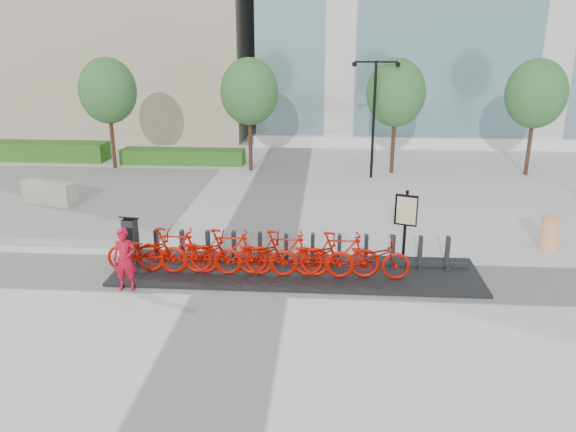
# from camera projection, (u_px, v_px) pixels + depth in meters

# --- Properties ---
(ground) EXTENTS (120.00, 120.00, 0.00)m
(ground) POSITION_uv_depth(u_px,v_px,m) (246.00, 276.00, 14.71)
(ground) COLOR #BDBDBD
(gravel_patch) EXTENTS (14.00, 14.00, 0.00)m
(gravel_patch) POSITION_uv_depth(u_px,v_px,m) (19.00, 196.00, 22.03)
(gravel_patch) COLOR slate
(gravel_patch) RESTS_ON ground
(hedge_a) EXTENTS (10.00, 1.40, 0.90)m
(hedge_a) POSITION_uv_depth(u_px,v_px,m) (9.00, 150.00, 28.34)
(hedge_a) COLOR #276B1A
(hedge_a) RESTS_ON ground
(hedge_b) EXTENTS (6.00, 1.20, 0.70)m
(hedge_b) POSITION_uv_depth(u_px,v_px,m) (183.00, 156.00, 27.46)
(hedge_b) COLOR #276B1A
(hedge_b) RESTS_ON ground
(tree_0) EXTENTS (2.60, 2.60, 5.10)m
(tree_0) POSITION_uv_depth(u_px,v_px,m) (108.00, 91.00, 25.53)
(tree_0) COLOR #50311C
(tree_0) RESTS_ON ground
(tree_1) EXTENTS (2.60, 2.60, 5.10)m
(tree_1) POSITION_uv_depth(u_px,v_px,m) (249.00, 92.00, 25.08)
(tree_1) COLOR #50311C
(tree_1) RESTS_ON ground
(tree_2) EXTENTS (2.60, 2.60, 5.10)m
(tree_2) POSITION_uv_depth(u_px,v_px,m) (396.00, 93.00, 24.64)
(tree_2) COLOR #50311C
(tree_2) RESTS_ON ground
(tree_3) EXTENTS (2.60, 2.60, 5.10)m
(tree_3) POSITION_uv_depth(u_px,v_px,m) (536.00, 94.00, 24.23)
(tree_3) COLOR #50311C
(tree_3) RESTS_ON ground
(streetlamp) EXTENTS (2.00, 0.20, 5.00)m
(streetlamp) POSITION_uv_depth(u_px,v_px,m) (374.00, 106.00, 23.90)
(streetlamp) COLOR black
(streetlamp) RESTS_ON ground
(dock_pad) EXTENTS (9.60, 2.40, 0.08)m
(dock_pad) POSITION_uv_depth(u_px,v_px,m) (296.00, 272.00, 14.89)
(dock_pad) COLOR black
(dock_pad) RESTS_ON ground
(dock_rail_posts) EXTENTS (8.02, 0.50, 0.85)m
(dock_rail_posts) POSITION_uv_depth(u_px,v_px,m) (299.00, 249.00, 15.19)
(dock_rail_posts) COLOR black
(dock_rail_posts) RESTS_ON dock_pad
(bike_0) EXTENTS (2.11, 0.74, 1.11)m
(bike_0) POSITION_uv_depth(u_px,v_px,m) (146.00, 252.00, 14.64)
(bike_0) COLOR #A10A00
(bike_0) RESTS_ON dock_pad
(bike_1) EXTENTS (2.05, 0.58, 1.23)m
(bike_1) POSITION_uv_depth(u_px,v_px,m) (173.00, 250.00, 14.57)
(bike_1) COLOR #A10A00
(bike_1) RESTS_ON dock_pad
(bike_2) EXTENTS (2.11, 0.74, 1.11)m
(bike_2) POSITION_uv_depth(u_px,v_px,m) (201.00, 253.00, 14.54)
(bike_2) COLOR #A10A00
(bike_2) RESTS_ON dock_pad
(bike_3) EXTENTS (2.05, 0.58, 1.23)m
(bike_3) POSITION_uv_depth(u_px,v_px,m) (228.00, 252.00, 14.47)
(bike_3) COLOR #A10A00
(bike_3) RESTS_ON dock_pad
(bike_4) EXTENTS (2.11, 0.74, 1.11)m
(bike_4) POSITION_uv_depth(u_px,v_px,m) (256.00, 255.00, 14.44)
(bike_4) COLOR #A10A00
(bike_4) RESTS_ON dock_pad
(bike_5) EXTENTS (2.05, 0.58, 1.23)m
(bike_5) POSITION_uv_depth(u_px,v_px,m) (284.00, 253.00, 14.38)
(bike_5) COLOR #A10A00
(bike_5) RESTS_ON dock_pad
(bike_6) EXTENTS (2.11, 0.74, 1.11)m
(bike_6) POSITION_uv_depth(u_px,v_px,m) (312.00, 256.00, 14.34)
(bike_6) COLOR #A10A00
(bike_6) RESTS_ON dock_pad
(bike_7) EXTENTS (2.05, 0.58, 1.23)m
(bike_7) POSITION_uv_depth(u_px,v_px,m) (340.00, 255.00, 14.28)
(bike_7) COLOR #A10A00
(bike_7) RESTS_ON dock_pad
(bike_8) EXTENTS (2.11, 0.74, 1.11)m
(bike_8) POSITION_uv_depth(u_px,v_px,m) (368.00, 258.00, 14.25)
(bike_8) COLOR #A10A00
(bike_8) RESTS_ON dock_pad
(kiosk) EXTENTS (0.46, 0.41, 1.36)m
(kiosk) POSITION_uv_depth(u_px,v_px,m) (131.00, 240.00, 15.23)
(kiosk) COLOR black
(kiosk) RESTS_ON dock_pad
(worker_red) EXTENTS (0.60, 0.41, 1.60)m
(worker_red) POSITION_uv_depth(u_px,v_px,m) (125.00, 259.00, 13.71)
(worker_red) COLOR #A10A20
(worker_red) RESTS_ON ground
(construction_barrel) EXTENTS (0.66, 0.66, 1.01)m
(construction_barrel) POSITION_uv_depth(u_px,v_px,m) (550.00, 233.00, 16.41)
(construction_barrel) COLOR #FF6600
(construction_barrel) RESTS_ON ground
(jersey_barrier) EXTENTS (2.24, 1.24, 0.84)m
(jersey_barrier) POSITION_uv_depth(u_px,v_px,m) (50.00, 193.00, 20.91)
(jersey_barrier) COLOR #A4A298
(jersey_barrier) RESTS_ON ground
(map_sign) EXTENTS (0.62, 0.31, 1.94)m
(map_sign) POSITION_uv_depth(u_px,v_px,m) (406.00, 213.00, 15.67)
(map_sign) COLOR black
(map_sign) RESTS_ON ground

